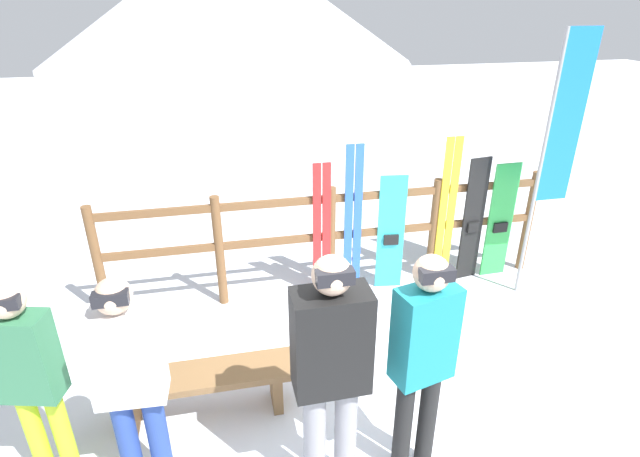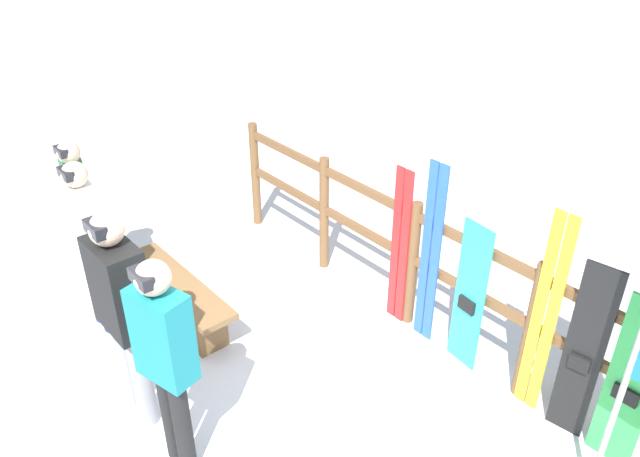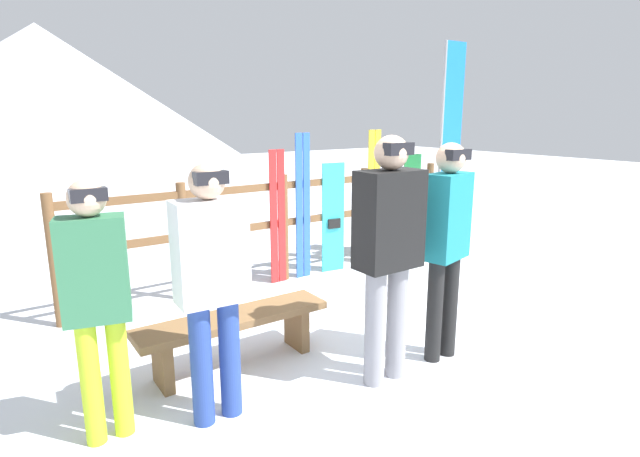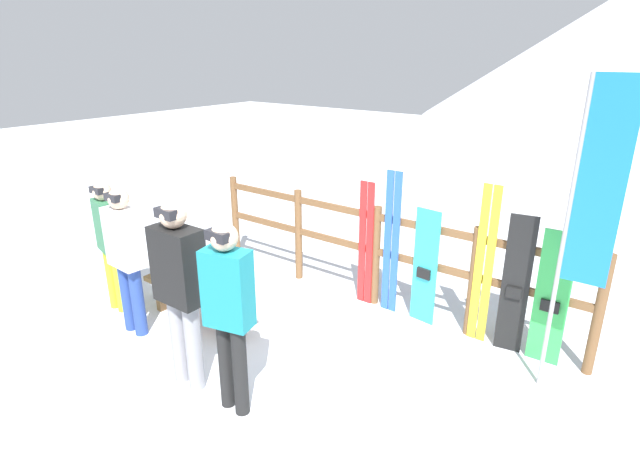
% 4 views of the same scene
% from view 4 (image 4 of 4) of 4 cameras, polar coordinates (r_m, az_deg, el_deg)
% --- Properties ---
extents(ground_plane, '(40.00, 40.00, 0.00)m').
position_cam_4_polar(ground_plane, '(5.25, -4.03, -15.61)').
color(ground_plane, white).
extents(mountain_backdrop, '(18.00, 18.00, 6.00)m').
position_cam_4_polar(mountain_backdrop, '(27.11, 32.28, 16.77)').
color(mountain_backdrop, silver).
rests_on(mountain_backdrop, ground).
extents(fence, '(5.02, 0.10, 1.28)m').
position_cam_4_polar(fence, '(6.16, 6.45, -2.21)').
color(fence, brown).
rests_on(fence, ground).
extents(bench, '(1.53, 0.36, 0.43)m').
position_cam_4_polar(bench, '(6.05, -13.88, -7.49)').
color(bench, brown).
rests_on(bench, ground).
extents(person_plaid_green, '(0.41, 0.29, 1.62)m').
position_cam_4_polar(person_plaid_green, '(6.40, -22.99, -0.86)').
color(person_plaid_green, '#B7D826').
rests_on(person_plaid_green, ground).
extents(person_teal, '(0.44, 0.31, 1.76)m').
position_cam_4_polar(person_teal, '(4.25, -10.42, -8.58)').
color(person_teal, black).
rests_on(person_teal, ground).
extents(person_black, '(0.48, 0.27, 1.83)m').
position_cam_4_polar(person_black, '(4.67, -15.71, -6.06)').
color(person_black, gray).
rests_on(person_black, ground).
extents(person_white, '(0.45, 0.26, 1.69)m').
position_cam_4_polar(person_white, '(5.79, -21.30, -2.48)').
color(person_white, navy).
rests_on(person_white, ground).
extents(ski_pair_red, '(0.20, 0.02, 1.58)m').
position_cam_4_polar(ski_pair_red, '(6.15, 5.26, -1.77)').
color(ski_pair_red, red).
rests_on(ski_pair_red, ground).
extents(ski_pair_blue, '(0.19, 0.02, 1.76)m').
position_cam_4_polar(ski_pair_blue, '(5.96, 8.16, -1.70)').
color(ski_pair_blue, blue).
rests_on(ski_pair_blue, ground).
extents(snowboard_cyan, '(0.31, 0.08, 1.38)m').
position_cam_4_polar(snowboard_cyan, '(5.85, 11.91, -4.40)').
color(snowboard_cyan, '#2DBFCC').
rests_on(snowboard_cyan, ground).
extents(ski_pair_yellow, '(0.19, 0.02, 1.77)m').
position_cam_4_polar(ski_pair_yellow, '(5.56, 18.23, -4.06)').
color(ski_pair_yellow, yellow).
rests_on(ski_pair_yellow, ground).
extents(snowboard_black_stripe, '(0.27, 0.09, 1.52)m').
position_cam_4_polar(snowboard_black_stripe, '(5.53, 21.42, -6.11)').
color(snowboard_black_stripe, black).
rests_on(snowboard_black_stripe, ground).
extents(snowboard_green, '(0.32, 0.06, 1.43)m').
position_cam_4_polar(snowboard_green, '(5.48, 24.93, -7.35)').
color(snowboard_green, green).
rests_on(snowboard_green, ground).
extents(rental_flag, '(0.40, 0.04, 2.88)m').
position_cam_4_polar(rental_flag, '(4.69, 28.11, 1.99)').
color(rental_flag, '#99999E').
rests_on(rental_flag, ground).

